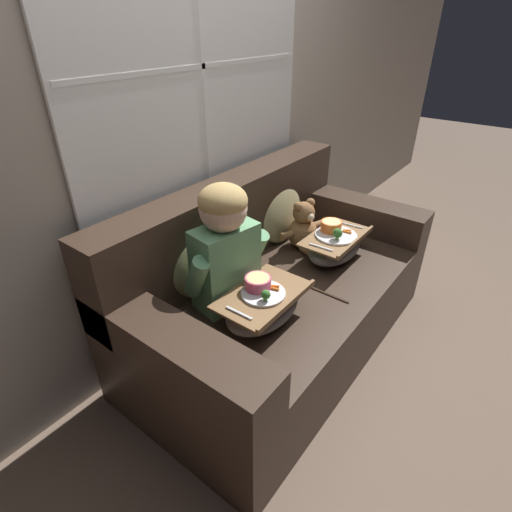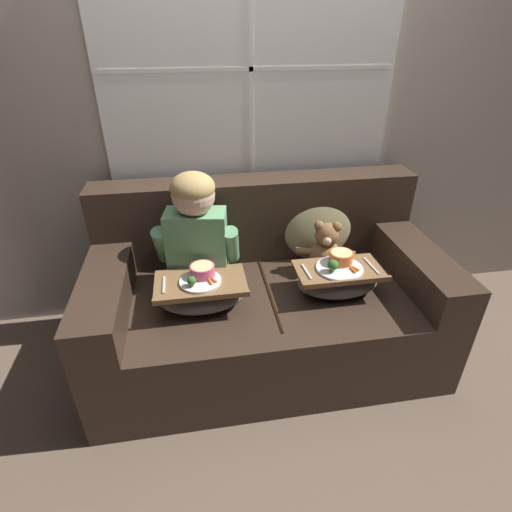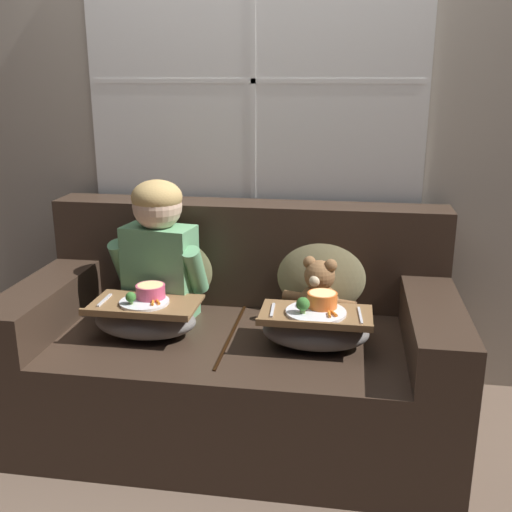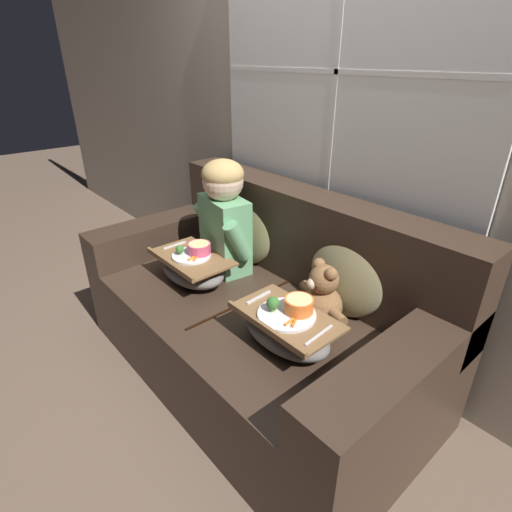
# 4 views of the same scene
# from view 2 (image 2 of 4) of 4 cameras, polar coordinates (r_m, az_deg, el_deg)

# --- Properties ---
(ground_plane) EXTENTS (14.00, 14.00, 0.00)m
(ground_plane) POSITION_cam_2_polar(r_m,az_deg,el_deg) (2.51, 1.47, -13.29)
(ground_plane) COLOR brown
(wall_back_with_window) EXTENTS (8.00, 0.08, 2.60)m
(wall_back_with_window) POSITION_cam_2_polar(r_m,az_deg,el_deg) (2.44, -0.88, 20.45)
(wall_back_with_window) COLOR #A89E8E
(wall_back_with_window) RESTS_ON ground_plane
(couch) EXTENTS (1.89, 0.99, 0.96)m
(couch) POSITION_cam_2_polar(r_m,az_deg,el_deg) (2.34, 1.27, -6.07)
(couch) COLOR #38281E
(couch) RESTS_ON ground_plane
(throw_pillow_behind_child) EXTENTS (0.44, 0.21, 0.45)m
(throw_pillow_behind_child) POSITION_cam_2_polar(r_m,az_deg,el_deg) (2.33, -8.50, 3.11)
(throw_pillow_behind_child) COLOR #898456
(throw_pillow_behind_child) RESTS_ON couch
(throw_pillow_behind_teddy) EXTENTS (0.44, 0.21, 0.45)m
(throw_pillow_behind_teddy) POSITION_cam_2_polar(r_m,az_deg,el_deg) (2.44, 8.76, 4.39)
(throw_pillow_behind_teddy) COLOR tan
(throw_pillow_behind_teddy) RESTS_ON couch
(child_figure) EXTENTS (0.47, 0.25, 0.64)m
(child_figure) POSITION_cam_2_polar(r_m,az_deg,el_deg) (2.11, -8.62, 4.31)
(child_figure) COLOR #66A370
(child_figure) RESTS_ON couch
(teddy_bear) EXTENTS (0.34, 0.25, 0.31)m
(teddy_bear) POSITION_cam_2_polar(r_m,az_deg,el_deg) (2.32, 9.90, 0.78)
(teddy_bear) COLOR brown
(teddy_bear) RESTS_ON couch
(lap_tray_child) EXTENTS (0.46, 0.29, 0.22)m
(lap_tray_child) POSITION_cam_2_polar(r_m,az_deg,el_deg) (2.05, -7.80, -5.16)
(lap_tray_child) COLOR slate
(lap_tray_child) RESTS_ON child_figure
(lap_tray_teddy) EXTENTS (0.46, 0.27, 0.22)m
(lap_tray_teddy) POSITION_cam_2_polar(r_m,az_deg,el_deg) (2.17, 11.66, -3.21)
(lap_tray_teddy) COLOR slate
(lap_tray_teddy) RESTS_ON teddy_bear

